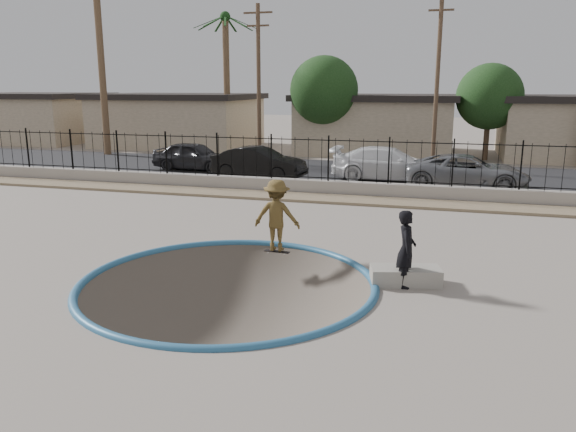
# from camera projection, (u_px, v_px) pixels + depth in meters

# --- Properties ---
(ground) EXTENTS (120.00, 120.00, 2.20)m
(ground) POSITION_uv_depth(u_px,v_px,m) (335.00, 212.00, 25.58)
(ground) COLOR gray
(ground) RESTS_ON ground
(bowl_pit) EXTENTS (6.84, 6.84, 1.80)m
(bowl_pit) POSITION_uv_depth(u_px,v_px,m) (228.00, 283.00, 13.15)
(bowl_pit) COLOR #4A4239
(bowl_pit) RESTS_ON ground
(coping_ring) EXTENTS (7.04, 7.04, 0.20)m
(coping_ring) POSITION_uv_depth(u_px,v_px,m) (228.00, 283.00, 13.15)
(coping_ring) COLOR #2B628C
(coping_ring) RESTS_ON ground
(rock_strip) EXTENTS (42.00, 1.60, 0.11)m
(rock_strip) POSITION_uv_depth(u_px,v_px,m) (322.00, 198.00, 22.69)
(rock_strip) COLOR #90795E
(rock_strip) RESTS_ON ground
(retaining_wall) EXTENTS (42.00, 0.45, 0.60)m
(retaining_wall) POSITION_uv_depth(u_px,v_px,m) (328.00, 188.00, 23.66)
(retaining_wall) COLOR #9F978C
(retaining_wall) RESTS_ON ground
(fence) EXTENTS (40.00, 0.04, 1.80)m
(fence) POSITION_uv_depth(u_px,v_px,m) (328.00, 159.00, 23.39)
(fence) COLOR black
(fence) RESTS_ON retaining_wall
(street) EXTENTS (90.00, 8.00, 0.04)m
(street) POSITION_uv_depth(u_px,v_px,m) (354.00, 171.00, 30.00)
(street) COLOR black
(street) RESTS_ON ground
(house_west_far) EXTENTS (10.60, 8.60, 3.90)m
(house_west_far) POSITION_uv_depth(u_px,v_px,m) (34.00, 117.00, 45.92)
(house_west_far) COLOR tan
(house_west_far) RESTS_ON ground
(house_west) EXTENTS (11.60, 8.60, 3.90)m
(house_west) POSITION_uv_depth(u_px,v_px,m) (179.00, 120.00, 42.45)
(house_west) COLOR tan
(house_west) RESTS_ON ground
(house_center) EXTENTS (10.60, 8.60, 3.90)m
(house_center) POSITION_uv_depth(u_px,v_px,m) (377.00, 123.00, 38.45)
(house_center) COLOR tan
(house_center) RESTS_ON ground
(palm_left) EXTENTS (2.30, 2.30, 11.30)m
(palm_left) POSITION_uv_depth(u_px,v_px,m) (99.00, 30.00, 35.54)
(palm_left) COLOR brown
(palm_left) RESTS_ON ground
(palm_mid) EXTENTS (2.30, 2.30, 9.30)m
(palm_mid) POSITION_uv_depth(u_px,v_px,m) (226.00, 52.00, 37.71)
(palm_mid) COLOR brown
(palm_mid) RESTS_ON ground
(utility_pole_left) EXTENTS (1.70, 0.24, 9.00)m
(utility_pole_left) POSITION_uv_depth(u_px,v_px,m) (259.00, 82.00, 32.41)
(utility_pole_left) COLOR #473323
(utility_pole_left) RESTS_ON ground
(utility_pole_mid) EXTENTS (1.70, 0.24, 9.50)m
(utility_pole_mid) POSITION_uv_depth(u_px,v_px,m) (437.00, 77.00, 29.68)
(utility_pole_mid) COLOR #473323
(utility_pole_mid) RESTS_ON ground
(street_tree_left) EXTENTS (4.32, 4.32, 6.36)m
(street_tree_left) POSITION_uv_depth(u_px,v_px,m) (324.00, 90.00, 35.47)
(street_tree_left) COLOR #473323
(street_tree_left) RESTS_ON ground
(street_tree_mid) EXTENTS (3.96, 3.96, 5.83)m
(street_tree_mid) POSITION_uv_depth(u_px,v_px,m) (490.00, 97.00, 33.82)
(street_tree_mid) COLOR #473323
(street_tree_mid) RESTS_ON ground
(skater) EXTENTS (1.29, 0.78, 1.96)m
(skater) POSITION_uv_depth(u_px,v_px,m) (277.00, 219.00, 15.25)
(skater) COLOR olive
(skater) RESTS_ON ground
(skateboard) EXTENTS (0.73, 0.23, 0.06)m
(skateboard) POSITION_uv_depth(u_px,v_px,m) (277.00, 252.00, 15.47)
(skateboard) COLOR black
(skateboard) RESTS_ON ground
(videographer) EXTENTS (0.49, 0.69, 1.79)m
(videographer) POSITION_uv_depth(u_px,v_px,m) (406.00, 249.00, 12.75)
(videographer) COLOR black
(videographer) RESTS_ON ground
(concrete_ledge) EXTENTS (1.72, 1.06, 0.40)m
(concrete_ledge) POSITION_uv_depth(u_px,v_px,m) (405.00, 276.00, 13.06)
(concrete_ledge) COLOR gray
(concrete_ledge) RESTS_ON ground
(car_a) EXTENTS (4.60, 2.10, 1.53)m
(car_a) POSITION_uv_depth(u_px,v_px,m) (194.00, 156.00, 30.18)
(car_a) COLOR black
(car_a) RESTS_ON street
(car_b) EXTENTS (4.80, 2.09, 1.53)m
(car_b) POSITION_uv_depth(u_px,v_px,m) (259.00, 163.00, 27.56)
(car_b) COLOR black
(car_b) RESTS_ON street
(car_c) EXTENTS (5.48, 2.26, 1.59)m
(car_c) POSITION_uv_depth(u_px,v_px,m) (389.00, 164.00, 26.97)
(car_c) COLOR white
(car_c) RESTS_ON street
(car_d) EXTENTS (5.38, 2.54, 1.49)m
(car_d) POSITION_uv_depth(u_px,v_px,m) (467.00, 171.00, 24.95)
(car_d) COLOR gray
(car_d) RESTS_ON street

